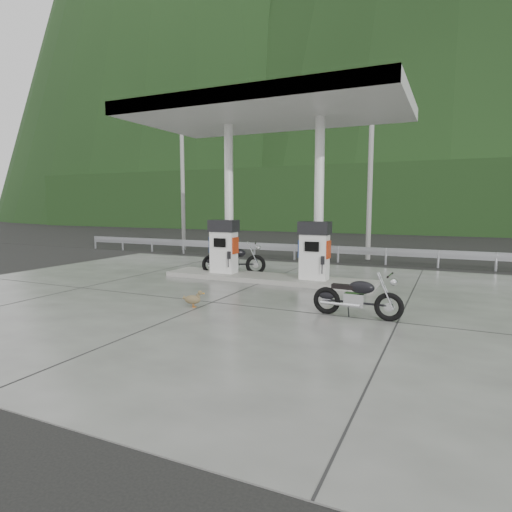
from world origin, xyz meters
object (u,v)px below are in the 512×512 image
at_px(gas_pump_right, 314,251).
at_px(motorcycle_left, 234,260).
at_px(gas_pump_left, 224,246).
at_px(duck, 193,300).
at_px(motorcycle_right, 357,297).

height_order(gas_pump_right, motorcycle_left, gas_pump_right).
bearing_deg(gas_pump_right, motorcycle_left, 168.89).
xyz_separation_m(gas_pump_left, gas_pump_right, (3.20, 0.00, 0.00)).
bearing_deg(gas_pump_right, duck, -113.16).
bearing_deg(motorcycle_right, motorcycle_left, 144.07).
xyz_separation_m(motorcycle_right, duck, (-3.79, -0.72, -0.26)).
relative_size(gas_pump_left, gas_pump_right, 1.00).
xyz_separation_m(motorcycle_left, duck, (1.38, -4.76, -0.32)).
relative_size(gas_pump_right, duck, 3.64).
xyz_separation_m(gas_pump_right, duck, (-1.77, -4.14, -0.87)).
distance_m(gas_pump_left, motorcycle_right, 6.28).
height_order(gas_pump_right, duck, gas_pump_right).
height_order(gas_pump_left, gas_pump_right, same).
height_order(gas_pump_left, motorcycle_left, gas_pump_left).
relative_size(gas_pump_right, motorcycle_left, 0.85).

